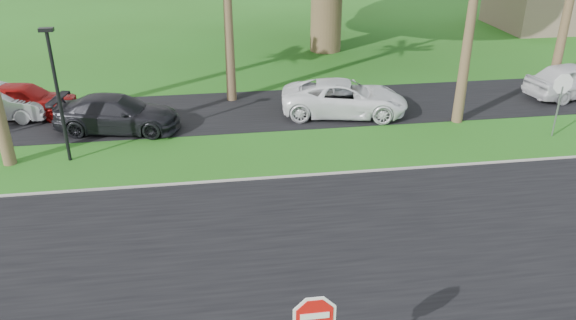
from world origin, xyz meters
The scene contains 11 objects.
ground centered at (0.00, 0.00, 0.00)m, with size 120.00×120.00×0.00m, color #235816.
road centered at (0.00, 2.00, 0.01)m, with size 120.00×8.00×0.02m, color black.
parking_strip centered at (0.00, 12.50, 0.01)m, with size 120.00×5.00×0.02m, color black.
curb centered at (0.00, 6.05, 0.03)m, with size 120.00×0.12×0.06m, color gray.
stop_sign_far centered at (12.00, 8.00, 1.77)m, with size 1.05×0.07×2.62m.
streetlight_right centered at (-6.00, 8.50, 2.65)m, with size 0.45×0.25×4.64m.
building_far centered at (24.00, 26.00, 1.50)m, with size 10.00×6.00×3.00m, color gray.
car_red centered at (-8.65, 13.12, 0.73)m, with size 1.73×4.30×1.47m, color #9A0D0C.
car_dark centered at (-4.60, 11.00, 0.70)m, with size 1.96×4.83×1.40m, color black.
car_minivan centered at (4.58, 11.42, 0.73)m, with size 2.41×5.23×1.45m, color white.
car_pickup centered at (15.45, 12.14, 0.78)m, with size 1.85×4.60×1.57m, color silver.
Camera 1 is at (-1.02, -10.23, 8.53)m, focal length 35.00 mm.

